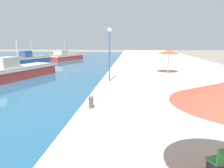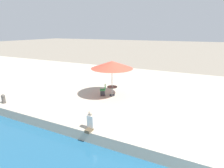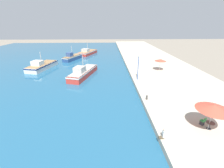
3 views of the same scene
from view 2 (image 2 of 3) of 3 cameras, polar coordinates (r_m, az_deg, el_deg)
The scene contains 5 objects.
cafe_umbrella_pink at distance 13.04m, azimuth 0.00°, elevation 6.32°, with size 3.15×3.15×2.78m.
cafe_table at distance 13.68m, azimuth 0.06°, elevation -1.69°, with size 0.80×0.80×0.74m.
cafe_chair_left at distance 13.77m, azimuth -2.96°, elevation -2.50°, with size 0.54×0.56×0.91m.
person_at_quay at distance 9.17m, azimuth -7.00°, elevation -12.12°, with size 0.57×0.36×1.06m.
mooring_bollard at distance 14.50m, azimuth -31.95°, elevation -4.06°, with size 0.26×0.26×0.65m.
Camera 2 is at (-6.45, 1.92, 5.56)m, focal length 28.00 mm.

